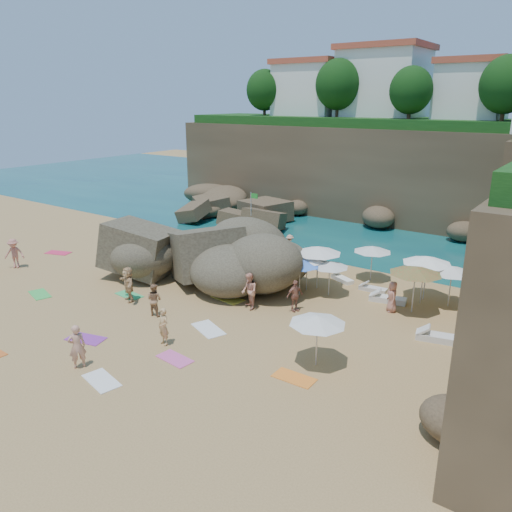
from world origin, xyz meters
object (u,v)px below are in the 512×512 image
Objects in this scene: parasol_0 at (307,257)px; person_stand_4 at (392,297)px; person_stand_2 at (290,245)px; flag_pole at (252,208)px; parasol_2 at (373,249)px; person_stand_3 at (295,296)px; lounger_0 at (271,264)px; person_stand_6 at (77,346)px; person_stand_5 at (260,244)px; person_stand_1 at (154,300)px; rock_outcrop at (216,275)px; parasol_1 at (318,250)px.

parasol_0 reaches higher than person_stand_4.
flag_pole is at bearing 16.09° from person_stand_2.
person_stand_3 is (-1.31, -6.59, -1.10)m from parasol_2.
person_stand_6 is at bearing -115.75° from lounger_0.
person_stand_5 is at bearing -142.98° from person_stand_6.
person_stand_1 reaches higher than person_stand_4.
parasol_0 reaches higher than person_stand_3.
rock_outcrop is 6.23m from person_stand_2.
lounger_0 is at bearing 149.72° from parasol_0.
flag_pole is 2.22× the size of person_stand_5.
person_stand_1 is at bearing 151.92° from person_stand_3.
rock_outcrop is at bearing -165.13° from parasol_1.
parasol_2 reaches higher than person_stand_1.
parasol_0 is at bearing -121.71° from parasol_2.
parasol_0 is at bearing 40.92° from person_stand_3.
lounger_0 is 1.21× the size of person_stand_5.
person_stand_4 is (4.68, -0.67, -1.49)m from parasol_1.
parasol_2 is 1.45× the size of person_stand_5.
parasol_1 reaches higher than person_stand_1.
person_stand_1 is at bearing -121.27° from parasol_2.
rock_outcrop is 5.24× the size of person_stand_1.
person_stand_3 is (6.79, -1.88, 0.83)m from rock_outcrop.
parasol_0 is (9.67, -8.08, -0.22)m from flag_pole.
parasol_1 is 13.89m from person_stand_6.
parasol_0 reaches higher than person_stand_6.
parasol_2 is 1.20× the size of person_stand_6.
person_stand_1 is (1.36, -6.37, 0.83)m from rock_outcrop.
person_stand_2 is at bearing 169.00° from parasol_2.
person_stand_5 is at bearing 146.71° from parasol_0.
rock_outcrop is 2.56× the size of flag_pole.
parasol_1 is 9.44m from person_stand_1.
parasol_2 is 1.34× the size of person_stand_3.
person_stand_3 is (10.65, -10.97, -1.34)m from flag_pole.
rock_outcrop reaches higher than lounger_0.
parasol_1 is 3.66m from parasol_2.
person_stand_6 is at bearing 95.66° from person_stand_1.
parasol_0 is at bearing -127.48° from person_stand_4.
person_stand_1 is (-4.79, -8.01, -1.46)m from parasol_1.
lounger_0 is 1.11× the size of person_stand_1.
person_stand_6 is (1.28, -5.37, 0.10)m from person_stand_1.
flag_pole is 6.45m from person_stand_2.
flag_pole reaches higher than person_stand_4.
rock_outcrop is 5.24× the size of person_stand_3.
parasol_1 is 5.08m from lounger_0.
person_stand_2 is (1.60, 5.98, 0.75)m from rock_outcrop.
person_stand_1 is (-6.74, -11.09, -1.10)m from parasol_2.
person_stand_5 is (3.61, -4.10, -1.41)m from flag_pole.
rock_outcrop is 5.06m from person_stand_5.
parasol_0 reaches higher than person_stand_1.
parasol_2 reaches higher than person_stand_4.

